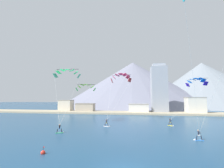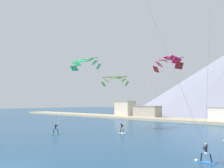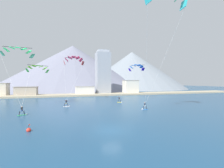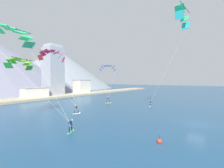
% 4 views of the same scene
% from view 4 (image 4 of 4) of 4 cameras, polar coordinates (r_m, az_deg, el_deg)
% --- Properties ---
extents(ground_plane, '(400.00, 400.00, 0.00)m').
position_cam_4_polar(ground_plane, '(27.64, 29.40, -13.18)').
color(ground_plane, navy).
extents(kitesurfer_near_lead, '(1.78, 0.67, 1.75)m').
position_cam_4_polar(kitesurfer_near_lead, '(41.01, 14.38, -7.60)').
color(kitesurfer_near_lead, '#337FDB').
rests_on(kitesurfer_near_lead, ground).
extents(kitesurfer_near_trail, '(1.78, 0.86, 1.83)m').
position_cam_4_polar(kitesurfer_near_trail, '(32.26, -13.07, -9.93)').
color(kitesurfer_near_trail, white).
rests_on(kitesurfer_near_trail, ground).
extents(kitesurfer_mid_center, '(1.73, 1.14, 1.82)m').
position_cam_4_polar(kitesurfer_mid_center, '(21.46, -15.21, -15.72)').
color(kitesurfer_mid_center, '#33B266').
rests_on(kitesurfer_mid_center, ground).
extents(kitesurfer_far_left, '(1.45, 1.57, 1.83)m').
position_cam_4_polar(kitesurfer_far_left, '(45.91, -1.26, -6.53)').
color(kitesurfer_far_left, yellow).
rests_on(kitesurfer_far_left, ground).
extents(parafoil_kite_near_lead, '(8.25, 8.36, 22.42)m').
position_cam_4_polar(parafoil_kite_near_lead, '(41.64, 25.10, 22.84)').
color(parafoil_kite_near_lead, '#28B4BA').
extents(parafoil_kite_near_trail, '(6.85, 13.43, 13.59)m').
position_cam_4_polar(parafoil_kite_near_trail, '(43.28, -21.83, 10.35)').
color(parafoil_kite_near_trail, maroon).
extents(parafoil_kite_mid_center, '(7.05, 11.07, 13.46)m').
position_cam_4_polar(parafoil_kite_mid_center, '(27.60, -33.42, 15.57)').
color(parafoil_kite_mid_center, '#33B08A').
extents(parafoil_kite_far_left, '(11.66, 9.91, 11.37)m').
position_cam_4_polar(parafoil_kite_far_left, '(57.35, -1.70, 6.28)').
color(parafoil_kite_far_left, '#2912B1').
extents(parafoil_kite_distant_high_outer, '(6.01, 4.05, 2.04)m').
position_cam_4_polar(parafoil_kite_distant_high_outer, '(33.53, -31.66, 7.04)').
color(parafoil_kite_distant_high_outer, green).
extents(race_marker_buoy, '(0.56, 0.56, 1.02)m').
position_cam_4_polar(race_marker_buoy, '(18.38, 17.61, -20.08)').
color(race_marker_buoy, red).
rests_on(race_marker_buoy, ground).
extents(shoreline_strip, '(180.00, 10.00, 0.70)m').
position_cam_4_polar(shoreline_strip, '(60.99, -28.57, -4.96)').
color(shoreline_strip, tan).
rests_on(shoreline_strip, ground).
extents(shore_building_harbour_front, '(8.98, 5.22, 4.24)m').
position_cam_4_polar(shore_building_harbour_front, '(63.77, -27.28, -3.07)').
color(shore_building_harbour_front, silver).
rests_on(shore_building_harbour_front, ground).
extents(shore_building_quay_east, '(7.41, 5.84, 7.25)m').
position_cam_4_polar(shore_building_quay_east, '(77.46, -11.44, -1.08)').
color(shore_building_quay_east, silver).
rests_on(shore_building_quay_east, ground).
extents(highrise_tower, '(7.00, 7.00, 22.51)m').
position_cam_4_polar(highrise_tower, '(70.88, -21.51, 4.62)').
color(highrise_tower, '#999EA8').
rests_on(highrise_tower, ground).
extents(mountain_peak_central_summit, '(103.35, 103.35, 36.90)m').
position_cam_4_polar(mountain_peak_central_summit, '(150.59, -20.46, 5.65)').
color(mountain_peak_central_summit, gray).
rests_on(mountain_peak_central_summit, ground).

